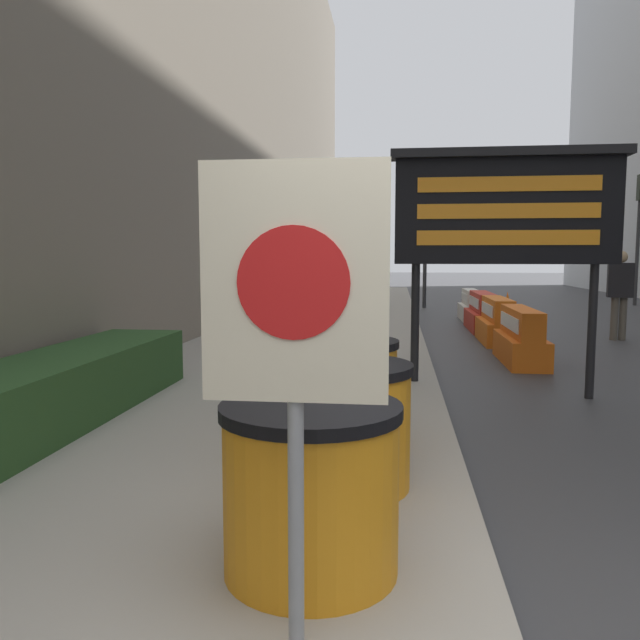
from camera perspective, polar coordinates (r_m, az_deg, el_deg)
hedge_strip at (r=5.86m, az=-24.85°, el=-6.61°), size 0.90×4.99×0.60m
barrel_drum_foreground at (r=3.09m, az=-0.84°, el=-15.05°), size 0.87×0.87×0.82m
barrel_drum_middle at (r=4.15m, az=2.39°, el=-9.54°), size 0.87×0.87×0.82m
barrel_drum_back at (r=5.25m, az=2.41°, el=-6.25°), size 0.87×0.87×0.82m
warning_sign at (r=2.22m, az=-2.35°, el=0.19°), size 0.67×0.08×1.85m
message_board at (r=7.65m, az=16.62°, el=9.61°), size 2.67×0.36×2.89m
jersey_barrier_orange_far at (r=10.21m, az=17.88°, el=-1.67°), size 0.58×1.83×0.86m
jersey_barrier_orange_near at (r=12.47m, az=15.89°, el=-0.27°), size 0.62×1.75×0.86m
jersey_barrier_red_striped at (r=14.47m, az=14.65°, el=0.57°), size 0.63×1.98×0.85m
jersey_barrier_white at (r=16.72m, az=13.62°, el=1.20°), size 0.53×1.60×0.79m
traffic_cone_near at (r=16.91m, az=16.75°, el=1.22°), size 0.41×0.41×0.74m
traffic_light_near_curb at (r=20.19m, az=9.64°, el=8.65°), size 0.28×0.45×3.66m
pedestrian_worker at (r=13.64m, az=25.74°, el=2.68°), size 0.51×0.36×1.77m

